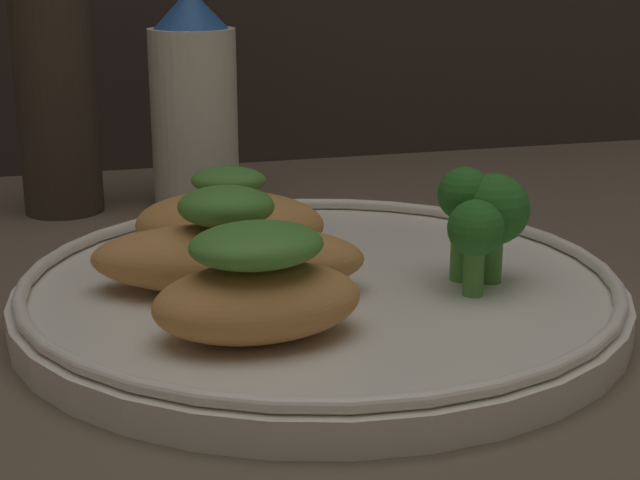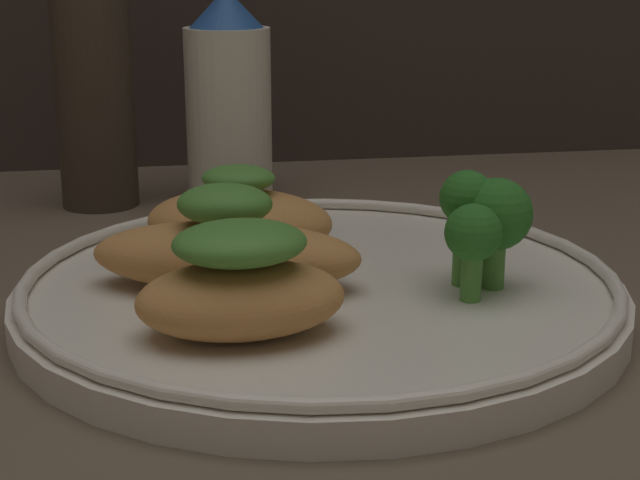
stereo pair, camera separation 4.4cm
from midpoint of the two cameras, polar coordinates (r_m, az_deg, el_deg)
name	(u,v)px [view 1 (the left image)]	position (r cm, az deg, el deg)	size (l,w,h in cm)	color
ground_plane	(320,322)	(44.81, -2.79, -4.83)	(180.00, 180.00, 1.00)	brown
plate	(320,291)	(44.29, -2.82, -3.03)	(27.31, 27.31, 2.00)	silver
grilled_meat_front	(257,289)	(37.63, -6.99, -2.92)	(8.30, 5.43, 4.55)	#BC7F42
grilled_meat_middle	(227,252)	(42.95, -8.33, -0.74)	(12.79, 7.80, 4.72)	#BC7F42
grilled_meat_back	(230,222)	(47.85, -7.89, 1.03)	(10.57, 8.49, 4.42)	#BC7F42
broccoli_bunch	(482,215)	(43.21, 6.56, 1.42)	(4.30, 4.48, 5.22)	#4C8E38
sauce_bottle	(194,103)	(63.26, -9.34, 7.87)	(5.50, 5.50, 13.54)	silver
pepper_grinder	(55,73)	(62.61, -17.15, 9.27)	(4.85, 4.85, 18.97)	#382D23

